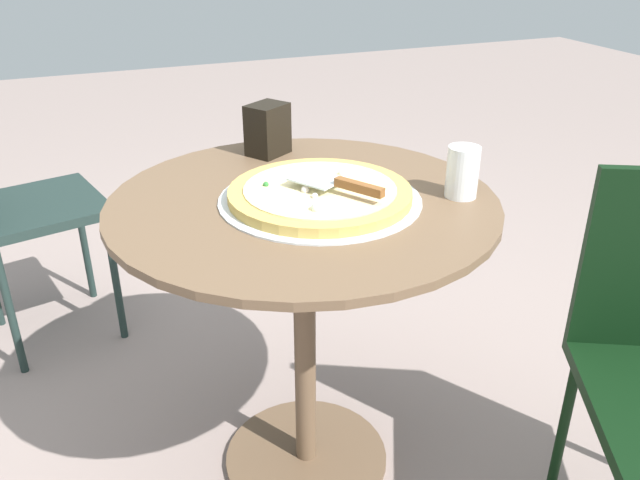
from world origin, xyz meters
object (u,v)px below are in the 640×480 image
patio_table (304,272)px  pizza_server (339,183)px  patio_chair_far (6,191)px  napkin_dispenser (268,130)px  drinking_cup (462,172)px  pizza_on_tray (320,194)px

patio_table → pizza_server: pizza_server is taller
pizza_server → patio_chair_far: (-0.69, 0.90, -0.26)m
patio_table → napkin_dispenser: 0.38m
patio_table → patio_chair_far: (-0.64, 0.84, -0.03)m
patio_table → patio_chair_far: patio_chair_far is taller
patio_table → patio_chair_far: size_ratio=0.91×
napkin_dispenser → drinking_cup: bearing=-87.2°
patio_chair_far → pizza_server: bearing=-52.6°
napkin_dispenser → patio_chair_far: 0.89m
pizza_on_tray → napkin_dispenser: bearing=91.8°
pizza_server → napkin_dispenser: napkin_dispenser is taller
pizza_on_tray → pizza_server: 0.06m
patio_table → pizza_server: 0.24m
pizza_server → drinking_cup: drinking_cup is taller
pizza_server → patio_chair_far: size_ratio=0.23×
pizza_on_tray → napkin_dispenser: 0.32m
pizza_server → drinking_cup: bearing=-10.2°
drinking_cup → napkin_dispenser: napkin_dispenser is taller
patio_chair_far → patio_table: bearing=-52.8°
drinking_cup → pizza_on_tray: bearing=162.7°
drinking_cup → napkin_dispenser: bearing=125.7°
patio_table → pizza_server: size_ratio=4.00×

